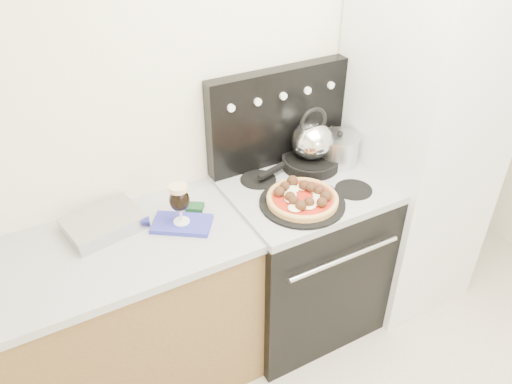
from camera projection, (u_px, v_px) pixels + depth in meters
room_shell at (443, 239)px, 1.59m from camera, size 3.52×3.01×2.52m
base_cabinet at (96, 334)px, 2.30m from camera, size 1.45×0.60×0.86m
countertop at (76, 262)px, 2.04m from camera, size 1.48×0.63×0.04m
stove_body at (300, 258)px, 2.71m from camera, size 0.76×0.65×0.88m
cooktop at (305, 188)px, 2.45m from camera, size 0.76×0.65×0.04m
backguard at (278, 117)px, 2.50m from camera, size 0.76×0.08×0.50m
fridge at (417, 148)px, 2.69m from camera, size 0.64×0.68×1.90m
foil_sheet at (104, 223)px, 2.17m from camera, size 0.36×0.29×0.06m
oven_mitt at (182, 224)px, 2.20m from camera, size 0.30×0.27×0.02m
beer_glass at (180, 204)px, 2.14m from camera, size 0.10×0.10×0.19m
pizza_pan at (302, 203)px, 2.31m from camera, size 0.49×0.49×0.01m
pizza at (303, 197)px, 2.29m from camera, size 0.37×0.37×0.05m
skillet at (310, 162)px, 2.57m from camera, size 0.37×0.37×0.05m
tea_kettle at (312, 137)px, 2.49m from camera, size 0.23×0.23×0.23m
stock_pot at (338, 150)px, 2.58m from camera, size 0.23×0.23×0.15m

